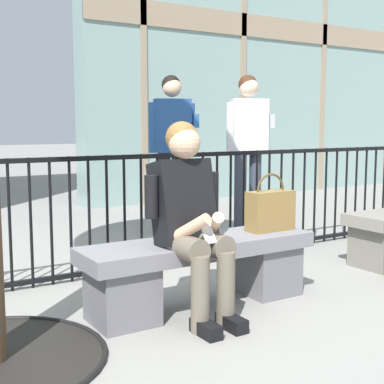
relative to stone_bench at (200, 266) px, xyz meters
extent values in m
plane|color=gray|center=(0.00, 0.00, -0.27)|extent=(60.00, 60.00, 0.00)
cube|color=slate|center=(0.00, 0.00, 0.13)|extent=(1.60, 0.44, 0.10)
cube|color=slate|center=(-0.56, 0.00, -0.10)|extent=(0.36, 0.37, 0.35)
cube|color=slate|center=(0.56, 0.00, -0.10)|extent=(0.36, 0.37, 0.35)
cylinder|color=#6B6051|center=(-0.25, -0.18, 0.20)|extent=(0.15, 0.40, 0.15)
cylinder|color=#6B6051|center=(-0.25, -0.38, -0.05)|extent=(0.11, 0.11, 0.45)
cube|color=black|center=(-0.25, -0.44, -0.23)|extent=(0.09, 0.22, 0.08)
cylinder|color=#6B6051|center=(-0.07, -0.18, 0.20)|extent=(0.15, 0.40, 0.15)
cylinder|color=#6B6051|center=(-0.07, -0.38, -0.05)|extent=(0.11, 0.11, 0.45)
cube|color=black|center=(-0.07, -0.44, -0.23)|extent=(0.09, 0.22, 0.08)
cube|color=black|center=(-0.16, -0.04, 0.44)|extent=(0.36, 0.30, 0.55)
cylinder|color=black|center=(-0.38, -0.04, 0.49)|extent=(0.08, 0.08, 0.26)
cylinder|color=#DBAD89|center=(-0.24, -0.26, 0.32)|extent=(0.16, 0.28, 0.20)
cylinder|color=black|center=(0.06, -0.04, 0.49)|extent=(0.08, 0.08, 0.26)
cylinder|color=#DBAD89|center=(-0.08, -0.26, 0.32)|extent=(0.16, 0.28, 0.20)
cube|color=silver|center=(-0.16, -0.32, 0.30)|extent=(0.07, 0.10, 0.13)
sphere|color=#DBAD89|center=(-0.16, -0.06, 0.81)|extent=(0.20, 0.20, 0.20)
sphere|color=olive|center=(-0.16, -0.03, 0.84)|extent=(0.20, 0.20, 0.20)
cube|color=olive|center=(0.58, -0.01, 0.32)|extent=(0.35, 0.14, 0.28)
torus|color=brown|center=(0.58, -0.01, 0.46)|extent=(0.24, 0.02, 0.24)
cylinder|color=black|center=(0.91, 2.11, 0.18)|extent=(0.13, 0.13, 0.90)
cube|color=black|center=(0.91, 2.07, -0.24)|extent=(0.09, 0.22, 0.06)
cylinder|color=black|center=(1.11, 2.11, 0.18)|extent=(0.13, 0.13, 0.90)
cube|color=black|center=(1.11, 2.07, -0.24)|extent=(0.09, 0.22, 0.06)
cube|color=#234C8C|center=(1.01, 2.11, 0.91)|extent=(0.43, 0.34, 0.56)
cylinder|color=#234C8C|center=(0.77, 2.11, 0.89)|extent=(0.08, 0.08, 0.52)
cylinder|color=#234C8C|center=(1.24, 2.11, 0.89)|extent=(0.08, 0.08, 0.52)
sphere|color=#DBAD89|center=(1.01, 2.11, 1.31)|extent=(0.20, 0.20, 0.20)
sphere|color=black|center=(1.01, 2.13, 1.34)|extent=(0.20, 0.20, 0.20)
cube|color=#2D6BB7|center=(1.25, 2.01, 0.96)|extent=(0.07, 0.01, 0.14)
cylinder|color=#383D4C|center=(1.59, 1.67, 0.18)|extent=(0.13, 0.13, 0.90)
cube|color=black|center=(1.59, 1.63, -0.24)|extent=(0.09, 0.22, 0.06)
cylinder|color=#383D4C|center=(1.79, 1.67, 0.18)|extent=(0.13, 0.13, 0.90)
cube|color=black|center=(1.79, 1.63, -0.24)|extent=(0.09, 0.22, 0.06)
cube|color=silver|center=(1.69, 1.67, 0.91)|extent=(0.43, 0.34, 0.56)
cylinder|color=silver|center=(1.45, 1.67, 0.89)|extent=(0.08, 0.08, 0.52)
cylinder|color=silver|center=(1.92, 1.67, 0.89)|extent=(0.08, 0.08, 0.52)
sphere|color=beige|center=(1.69, 1.67, 1.31)|extent=(0.20, 0.20, 0.20)
sphere|color=#472816|center=(1.69, 1.69, 1.34)|extent=(0.20, 0.20, 0.20)
cube|color=silver|center=(1.93, 1.57, 0.96)|extent=(0.07, 0.01, 0.14)
cylinder|color=black|center=(-0.97, 0.99, 0.21)|extent=(0.02, 0.02, 0.96)
cylinder|color=black|center=(-0.82, 0.99, 0.21)|extent=(0.02, 0.02, 0.96)
cylinder|color=black|center=(-0.67, 0.99, 0.21)|extent=(0.02, 0.02, 0.96)
cylinder|color=black|center=(-0.52, 0.99, 0.21)|extent=(0.02, 0.02, 0.96)
cylinder|color=black|center=(-0.37, 0.99, 0.21)|extent=(0.02, 0.02, 0.96)
cylinder|color=black|center=(-0.22, 0.99, 0.21)|extent=(0.02, 0.02, 0.96)
cylinder|color=black|center=(-0.07, 0.99, 0.21)|extent=(0.02, 0.02, 0.96)
cylinder|color=black|center=(0.07, 0.99, 0.21)|extent=(0.02, 0.02, 0.96)
cylinder|color=black|center=(0.22, 0.99, 0.21)|extent=(0.02, 0.02, 0.96)
cylinder|color=black|center=(0.37, 0.99, 0.21)|extent=(0.02, 0.02, 0.96)
cylinder|color=black|center=(0.52, 0.99, 0.21)|extent=(0.02, 0.02, 0.96)
cylinder|color=black|center=(0.67, 0.99, 0.21)|extent=(0.02, 0.02, 0.96)
cylinder|color=black|center=(0.82, 0.99, 0.21)|extent=(0.02, 0.02, 0.96)
cylinder|color=black|center=(0.97, 0.99, 0.21)|extent=(0.02, 0.02, 0.96)
cylinder|color=black|center=(1.12, 0.99, 0.21)|extent=(0.02, 0.02, 0.96)
cylinder|color=black|center=(1.27, 0.99, 0.21)|extent=(0.02, 0.02, 0.96)
cylinder|color=black|center=(1.41, 0.99, 0.21)|extent=(0.02, 0.02, 0.96)
cylinder|color=black|center=(1.56, 0.99, 0.21)|extent=(0.02, 0.02, 0.96)
cylinder|color=black|center=(1.71, 0.99, 0.21)|extent=(0.02, 0.02, 0.96)
cylinder|color=black|center=(1.86, 0.99, 0.21)|extent=(0.02, 0.02, 0.96)
cylinder|color=black|center=(2.01, 0.99, 0.21)|extent=(0.02, 0.02, 0.96)
cylinder|color=black|center=(2.16, 0.99, 0.21)|extent=(0.02, 0.02, 0.96)
cylinder|color=black|center=(2.31, 0.99, 0.21)|extent=(0.02, 0.02, 0.96)
cylinder|color=black|center=(2.46, 0.99, 0.21)|extent=(0.02, 0.02, 0.96)
cylinder|color=black|center=(2.61, 0.99, 0.21)|extent=(0.02, 0.02, 0.96)
cylinder|color=black|center=(2.76, 0.99, 0.21)|extent=(0.02, 0.02, 0.96)
cylinder|color=black|center=(2.90, 0.99, 0.21)|extent=(0.02, 0.02, 0.96)
cylinder|color=black|center=(3.05, 0.99, 0.21)|extent=(0.02, 0.02, 0.96)
cube|color=black|center=(0.00, 0.99, -0.22)|extent=(9.98, 0.04, 0.04)
cube|color=black|center=(0.00, 0.99, 0.67)|extent=(9.98, 0.04, 0.04)
cube|color=slate|center=(1.81, 0.03, -0.10)|extent=(0.36, 0.37, 0.35)
cube|color=gray|center=(5.44, 4.30, 2.53)|extent=(9.11, 0.04, 0.36)
camera|label=1|loc=(-1.88, -2.90, 0.92)|focal=50.63mm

